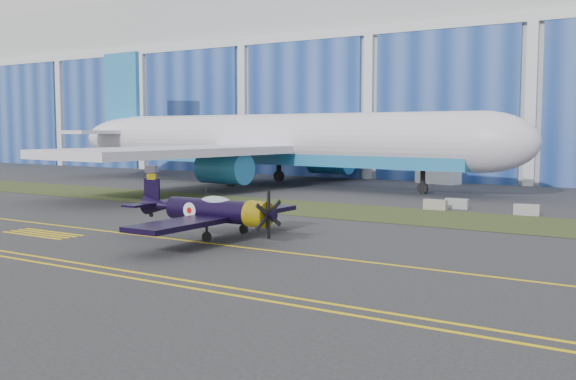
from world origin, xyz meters
The scene contains 14 objects.
ground centered at (0.00, 0.00, 0.00)m, with size 260.00×260.00×0.00m, color #343538.
grass_median centered at (0.00, 14.00, 0.02)m, with size 260.00×10.00×0.02m, color #475128.
hangar centered at (0.00, 71.79, 14.96)m, with size 220.00×45.70×30.00m.
taxiway_centreline centered at (0.00, -5.00, 0.01)m, with size 200.00×0.20×0.02m, color yellow.
edge_line_near centered at (0.00, -14.50, 0.01)m, with size 80.00×0.20×0.02m, color yellow.
edge_line_far centered at (0.00, -13.50, 0.01)m, with size 80.00×0.20×0.02m, color yellow.
hold_short_ladder centered at (-18.00, -8.10, 0.01)m, with size 6.00×2.40×0.02m, color yellow, non-canonical shape.
warbird centered at (-6.91, -3.98, 1.90)m, with size 11.85×14.26×4.20m.
jetliner centered at (-27.11, 33.46, 12.61)m, with size 75.91×65.62×25.22m.
shipping_container centered at (-10.64, 46.33, 1.23)m, with size 5.66×2.26×2.45m, color white.
cart centered at (-57.58, 42.65, 0.56)m, with size 1.88×1.13×1.13m, color silver.
barrier_a centered at (-0.74, 19.02, 0.45)m, with size 2.00×0.60×0.90m, color gray.
barrier_b centered at (0.57, 20.85, 0.45)m, with size 2.00×0.60×0.90m, color gray.
barrier_c centered at (6.83, 19.50, 0.45)m, with size 2.00×0.60×0.90m, color #949495.
Camera 1 is at (20.04, -36.64, 6.98)m, focal length 42.00 mm.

